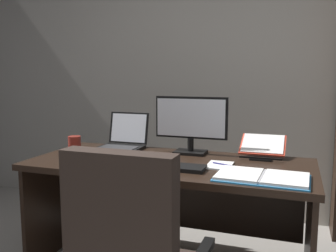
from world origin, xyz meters
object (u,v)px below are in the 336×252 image
Objects in this scene: keyboard at (170,167)px; pen at (223,164)px; computer_mouse at (125,161)px; coffee_mug at (75,143)px; open_binder at (262,177)px; notepad at (220,165)px; laptop at (123,141)px; desk at (173,187)px; reading_stand_with_book at (263,146)px; monitor at (191,125)px.

keyboard is 3.00× the size of pen.
computer_mouse reaches higher than pen.
coffee_mug is at bearing 162.49° from keyboard.
notepad is at bearing 145.59° from open_binder.
pen is at bearing -20.27° from laptop.
notepad is at bearing 29.85° from keyboard.
notepad is 0.02m from pen.
coffee_mug is (-1.38, 0.31, 0.04)m from open_binder.
computer_mouse is (-0.23, -0.25, 0.21)m from desk.
laptop is 1.03m from reading_stand_with_book.
open_binder is 2.41× the size of notepad.
computer_mouse reaches higher than keyboard.
computer_mouse is at bearing -26.16° from coffee_mug.
monitor is 0.52m from reading_stand_with_book.
coffee_mug reaches higher than open_binder.
computer_mouse is at bearing -164.86° from notepad.
laptop is 2.30× the size of pen.
pen reaches higher than desk.
open_binder is 0.32m from pen.
open_binder reaches higher than notepad.
desk is 0.57m from laptop.
computer_mouse is 0.50× the size of notepad.
desk is at bearing 104.35° from keyboard.
monitor is at bearing 90.00° from keyboard.
monitor is 1.72× the size of reading_stand_with_book.
coffee_mug is at bearing 174.26° from notepad.
laptop is (-0.47, 0.20, 0.25)m from desk.
monitor is 1.24× the size of keyboard.
open_binder is at bearing -38.88° from pen.
desk is 6.01× the size of reading_stand_with_book.
notepad is 1.50× the size of pen.
coffee_mug reaches higher than computer_mouse.
desk is 5.65× the size of laptop.
monitor is 0.45m from notepad.
laptop reaches higher than desk.
pen is at bearing -16.02° from desk.
coffee_mug reaches higher than notepad.
monitor is at bearing 132.06° from notepad.
laptop reaches higher than pen.
desk is 0.41m from computer_mouse.
notepad is at bearing -20.73° from laptop.
keyboard is at bearing -17.51° from coffee_mug.
monitor reaches higher than reading_stand_with_book.
desk is at bearing 47.35° from computer_mouse.
keyboard is 0.31m from notepad.
keyboard is at bearing -133.10° from reading_stand_with_book.
computer_mouse reaches higher than open_binder.
coffee_mug is (-1.33, -0.26, -0.02)m from reading_stand_with_book.
keyboard and open_binder have the same top height.
computer_mouse is 0.61m from pen.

